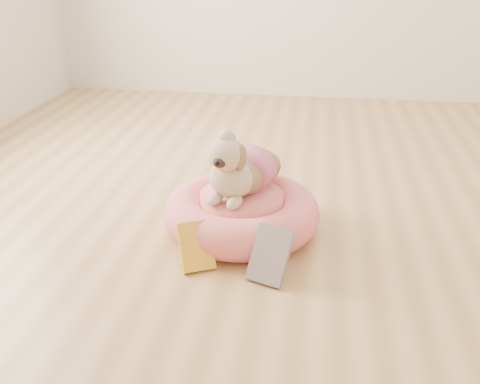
# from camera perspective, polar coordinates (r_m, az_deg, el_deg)

# --- Properties ---
(floor) EXTENTS (4.50, 4.50, 0.00)m
(floor) POSITION_cam_1_polar(r_m,az_deg,el_deg) (2.46, 3.58, -3.09)
(floor) COLOR #AB8047
(floor) RESTS_ON ground
(pet_bed) EXTENTS (0.68, 0.68, 0.18)m
(pet_bed) POSITION_cam_1_polar(r_m,az_deg,el_deg) (2.35, 0.18, -2.20)
(pet_bed) COLOR #EE5D6C
(pet_bed) RESTS_ON floor
(dog) EXTENTS (0.42, 0.52, 0.33)m
(dog) POSITION_cam_1_polar(r_m,az_deg,el_deg) (2.25, 0.01, 3.75)
(dog) COLOR brown
(dog) RESTS_ON pet_bed
(book_yellow) EXTENTS (0.17, 0.17, 0.17)m
(book_yellow) POSITION_cam_1_polar(r_m,az_deg,el_deg) (2.09, -4.69, -5.79)
(book_yellow) COLOR yellow
(book_yellow) RESTS_ON floor
(book_white) EXTENTS (0.18, 0.18, 0.19)m
(book_white) POSITION_cam_1_polar(r_m,az_deg,el_deg) (2.02, 3.22, -6.72)
(book_white) COLOR silver
(book_white) RESTS_ON floor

